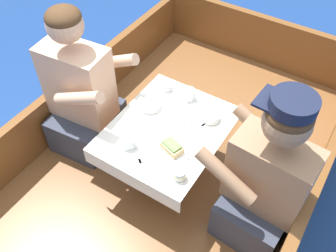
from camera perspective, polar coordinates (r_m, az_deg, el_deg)
ground_plane at (r=2.69m, az=0.17°, el=-10.33°), size 60.00×60.00×0.00m
boat_deck at (r=2.57m, az=0.17°, el=-8.61°), size 1.73×2.84×0.29m
gunwale_port at (r=2.70m, az=-15.00°, el=3.48°), size 0.06×2.84×0.36m
gunwale_starboard at (r=2.18m, az=19.60°, el=-13.08°), size 0.06×2.84×0.36m
bow_coaming at (r=3.25m, az=13.71°, el=12.81°), size 1.61×0.06×0.41m
cockpit_table at (r=2.15m, az=-0.00°, el=-1.20°), size 0.61×0.75×0.42m
person_port at (r=2.39m, az=-13.01°, el=4.60°), size 0.55×0.48×1.01m
person_starboard at (r=1.97m, az=14.68°, el=-8.18°), size 0.54×0.47×0.99m
plate_sandwich at (r=2.01m, az=0.61°, el=-3.69°), size 0.21×0.21×0.01m
plate_bread at (r=2.18m, az=1.18°, el=1.51°), size 0.17×0.17×0.01m
sandwich at (r=1.99m, az=0.62°, el=-3.19°), size 0.13×0.11×0.05m
bowl_port_near at (r=2.23m, az=-2.83°, el=3.43°), size 0.14×0.14×0.04m
bowl_starboard_near at (r=2.17m, az=6.43°, el=1.51°), size 0.11×0.11×0.04m
coffee_cup_port at (r=2.02m, az=-6.06°, el=-2.38°), size 0.11×0.08×0.06m
coffee_cup_starboard at (r=2.33m, az=-0.29°, el=6.28°), size 0.09×0.06×0.07m
coffee_cup_center at (r=2.28m, az=3.20°, el=4.90°), size 0.11×0.08×0.06m
tin_can at (r=1.89m, az=1.75°, el=-7.36°), size 0.07×0.07×0.05m
utensil_fork_starboard at (r=2.12m, az=4.48°, el=-0.49°), size 0.06×0.17×0.00m
utensil_spoon_port at (r=2.10m, az=1.97°, el=-0.79°), size 0.14×0.11×0.01m
utensil_knife_port at (r=2.29m, az=6.06°, el=4.00°), size 0.17×0.03×0.00m
utensil_spoon_center at (r=2.09m, az=-2.61°, el=-1.06°), size 0.08×0.16×0.01m
utensil_fork_port at (r=1.94m, az=-3.84°, el=-6.51°), size 0.15×0.12×0.00m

